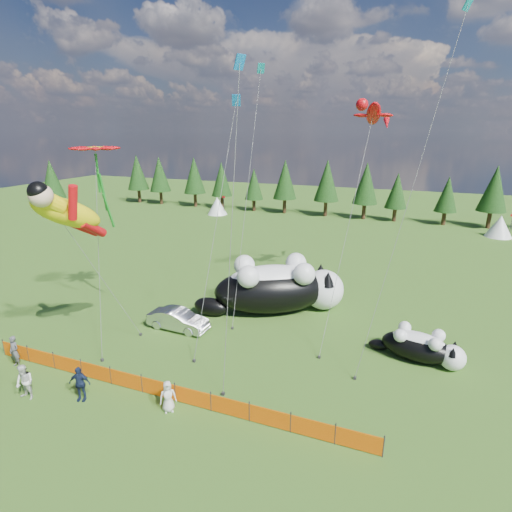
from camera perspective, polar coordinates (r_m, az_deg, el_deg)
The scene contains 18 objects.
ground at distance 24.30m, azimuth -9.57°, elevation -15.23°, with size 160.00×160.00×0.00m, color #183D0B.
safety_fence at distance 21.96m, azimuth -13.78°, elevation -17.89°, with size 22.06×0.06×1.10m.
tree_line at distance 63.96m, azimuth 11.24°, elevation 9.04°, with size 90.00×4.00×8.00m, color black, non-canonical shape.
festival_tents at distance 58.54m, azimuth 20.87°, elevation 4.88°, with size 50.00×3.20×2.80m, color white, non-canonical shape.
cat_large at distance 29.78m, azimuth 3.21°, elevation -4.38°, with size 10.46×7.64×4.12m.
cat_small at distance 25.89m, azimuth 22.56°, elevation -11.84°, with size 5.46×2.62×1.98m.
car at distance 28.08m, azimuth -11.06°, elevation -8.91°, with size 1.50×4.29×1.42m, color silver.
spectator_a at distance 27.24m, azimuth -31.25°, elevation -11.60°, with size 0.70×0.46×1.91m, color #4E4F53.
spectator_b at distance 24.02m, azimuth -30.14°, elevation -15.36°, with size 0.92×0.54×1.90m, color silver.
spectator_c at distance 22.75m, azimuth -23.88°, elevation -16.33°, with size 1.10×0.56×1.87m, color #151F3B.
spectator_e at distance 20.78m, azimuth -12.48°, elevation -19.01°, with size 0.80×0.52×1.63m, color silver.
superhero_kite at distance 24.01m, azimuth -25.35°, elevation 5.62°, with size 5.31×6.06×11.23m.
gecko_kite at distance 31.39m, azimuth 16.44°, elevation 18.88°, with size 3.38×13.27×17.43m.
flower_kite at distance 28.05m, azimuth -22.00°, elevation 13.73°, with size 4.97×6.68×13.07m.
diamond_kite_a at distance 26.11m, azimuth -3.17°, elevation 19.56°, with size 1.02×6.65×16.04m.
diamond_kite_b at distance 25.36m, azimuth 27.39°, elevation 27.38°, with size 3.82×6.16×20.32m.
diamond_kite_c at distance 19.36m, azimuth -2.52°, elevation 22.94°, with size 0.58×2.68×16.60m.
diamond_kite_d at distance 32.22m, azimuth 0.48°, elevation 23.48°, with size 1.53×8.52×19.14m.
Camera 1 is at (10.89, -17.38, 13.04)m, focal length 28.00 mm.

